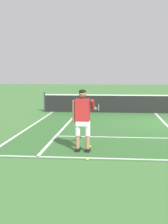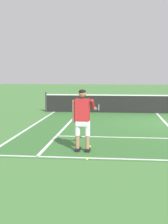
# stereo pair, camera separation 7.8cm
# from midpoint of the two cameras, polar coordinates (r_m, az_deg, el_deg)

# --- Properties ---
(ground_plane) EXTENTS (80.00, 80.00, 0.00)m
(ground_plane) POSITION_cam_midpoint_polar(r_m,az_deg,el_deg) (14.12, 14.54, -1.87)
(ground_plane) COLOR #477F3D
(line_centre_service) EXTENTS (0.10, 6.40, 0.01)m
(line_centre_service) POSITION_cam_midpoint_polar(r_m,az_deg,el_deg) (14.04, 14.59, -1.91)
(line_centre_service) COLOR white
(line_centre_service) RESTS_ON ground
(line_singles_left) EXTENTS (0.10, 9.06, 0.01)m
(line_singles_left) POSITION_cam_midpoint_polar(r_m,az_deg,el_deg) (12.73, -3.15, -2.61)
(line_singles_left) COLOR white
(line_singles_left) RESTS_ON ground
(line_doubles_left) EXTENTS (0.10, 9.06, 0.01)m
(line_doubles_left) POSITION_cam_midpoint_polar(r_m,az_deg,el_deg) (13.02, -9.14, -2.47)
(line_doubles_left) COLOR white
(line_doubles_left) RESTS_ON ground
(tennis_net) EXTENTS (11.96, 0.08, 1.07)m
(tennis_net) POSITION_cam_midpoint_polar(r_m,az_deg,el_deg) (17.12, 13.08, 1.43)
(tennis_net) COLOR #333338
(tennis_net) RESTS_ON ground
(tennis_player) EXTENTS (0.70, 1.10, 1.71)m
(tennis_player) POSITION_cam_midpoint_polar(r_m,az_deg,el_deg) (8.64, 0.06, -0.71)
(tennis_player) COLOR black
(tennis_player) RESTS_ON ground
(tennis_ball_near_feet) EXTENTS (0.07, 0.07, 0.07)m
(tennis_ball_near_feet) POSITION_cam_midpoint_polar(r_m,az_deg,el_deg) (9.25, 1.33, -6.22)
(tennis_ball_near_feet) COLOR #CCE02D
(tennis_ball_near_feet) RESTS_ON ground
(tennis_ball_by_baseline) EXTENTS (0.07, 0.07, 0.07)m
(tennis_ball_by_baseline) POSITION_cam_midpoint_polar(r_m,az_deg,el_deg) (9.59, -1.41, -5.73)
(tennis_ball_by_baseline) COLOR #CCE02D
(tennis_ball_by_baseline) RESTS_ON ground
(tennis_ball_mid_court) EXTENTS (0.07, 0.07, 0.07)m
(tennis_ball_mid_court) POSITION_cam_midpoint_polar(r_m,az_deg,el_deg) (7.96, 0.79, -8.45)
(tennis_ball_mid_court) COLOR #CCE02D
(tennis_ball_mid_court) RESTS_ON ground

